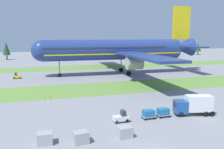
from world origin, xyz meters
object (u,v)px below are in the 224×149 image
(cargo_dolly_second, at_px, (163,112))
(taxiway_marker_0, at_px, (45,98))
(airliner, at_px, (118,50))
(uld_container_0, at_px, (45,138))
(taxiway_marker_2, at_px, (50,96))
(uld_container_1, at_px, (125,132))
(uld_container_2, at_px, (81,137))
(baggage_tug, at_px, (121,117))
(cargo_dolly_lead, at_px, (148,114))
(catering_truck, at_px, (194,104))
(pushback_tractor, at_px, (17,76))
(ground_crew_marshaller, at_px, (123,114))
(taxiway_marker_1, at_px, (123,88))

(cargo_dolly_second, xyz_separation_m, taxiway_marker_0, (-19.85, 18.10, -0.61))
(airliner, relative_size, uld_container_0, 38.03)
(cargo_dolly_second, relative_size, taxiway_marker_2, 3.34)
(airliner, bearing_deg, cargo_dolly_second, 172.42)
(uld_container_1, xyz_separation_m, uld_container_2, (-6.23, -0.02, 0.02))
(cargo_dolly_second, relative_size, uld_container_2, 1.12)
(baggage_tug, xyz_separation_m, cargo_dolly_lead, (5.02, 0.16, 0.10))
(airliner, distance_m, catering_truck, 48.85)
(airliner, height_order, uld_container_0, airliner)
(cargo_dolly_lead, distance_m, pushback_tractor, 54.66)
(airliner, bearing_deg, catering_truck, 179.36)
(ground_crew_marshaller, bearing_deg, taxiway_marker_0, 51.46)
(ground_crew_marshaller, relative_size, uld_container_1, 0.87)
(catering_truck, relative_size, pushback_tractor, 2.78)
(taxiway_marker_1, bearing_deg, cargo_dolly_lead, -98.33)
(uld_container_0, bearing_deg, taxiway_marker_1, 53.68)
(taxiway_marker_1, bearing_deg, cargo_dolly_second, -91.27)
(airliner, relative_size, ground_crew_marshaller, 43.71)
(cargo_dolly_second, distance_m, taxiway_marker_1, 23.23)
(catering_truck, height_order, taxiway_marker_2, catering_truck)
(taxiway_marker_1, bearing_deg, taxiway_marker_0, -165.90)
(uld_container_1, distance_m, taxiway_marker_0, 26.38)
(baggage_tug, distance_m, uld_container_1, 6.07)
(uld_container_0, relative_size, uld_container_1, 1.00)
(pushback_tractor, relative_size, taxiway_marker_0, 4.25)
(uld_container_0, height_order, uld_container_1, uld_container_0)
(catering_truck, bearing_deg, pushback_tractor, 48.06)
(uld_container_2, height_order, taxiway_marker_1, uld_container_2)
(ground_crew_marshaller, bearing_deg, uld_container_1, 177.87)
(pushback_tractor, height_order, uld_container_1, pushback_tractor)
(taxiway_marker_1, bearing_deg, uld_container_0, -126.32)
(airliner, distance_m, pushback_tractor, 36.40)
(baggage_tug, distance_m, taxiway_marker_0, 21.89)
(airliner, xyz_separation_m, taxiway_marker_2, (-25.87, -28.14, -8.79))
(ground_crew_marshaller, distance_m, taxiway_marker_0, 21.41)
(ground_crew_marshaller, height_order, uld_container_2, ground_crew_marshaller)
(cargo_dolly_second, xyz_separation_m, uld_container_1, (-9.43, -6.13, -0.13))
(cargo_dolly_second, bearing_deg, ground_crew_marshaller, 81.85)
(uld_container_1, height_order, uld_container_2, uld_container_2)
(cargo_dolly_lead, height_order, pushback_tractor, pushback_tractor)
(baggage_tug, height_order, pushback_tractor, same)
(baggage_tug, xyz_separation_m, taxiway_marker_0, (-11.92, 18.36, -0.51))
(uld_container_2, bearing_deg, taxiway_marker_0, 99.79)
(cargo_dolly_second, distance_m, uld_container_2, 16.82)
(airliner, xyz_separation_m, cargo_dolly_second, (-7.28, -47.71, -8.21))
(baggage_tug, xyz_separation_m, uld_container_0, (-12.35, -4.81, -0.02))
(cargo_dolly_lead, distance_m, taxiway_marker_2, 25.16)
(baggage_tug, bearing_deg, pushback_tractor, 20.75)
(airliner, bearing_deg, ground_crew_marshaller, 163.89)
(uld_container_0, relative_size, uld_container_2, 1.00)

